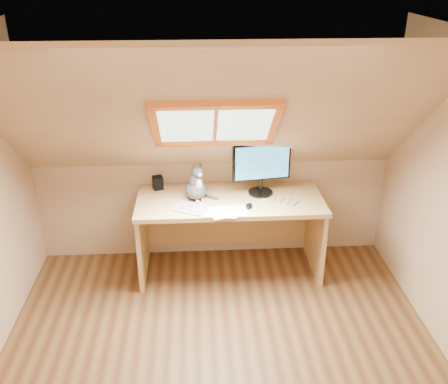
{
  "coord_description": "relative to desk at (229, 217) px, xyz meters",
  "views": [
    {
      "loc": [
        -0.16,
        -2.81,
        2.83
      ],
      "look_at": [
        0.07,
        1.0,
        1.04
      ],
      "focal_mm": 40.0,
      "sensor_mm": 36.0,
      "label": 1
    }
  ],
  "objects": [
    {
      "name": "monitor",
      "position": [
        0.3,
        0.01,
        0.53
      ],
      "size": [
        0.55,
        0.23,
        0.51
      ],
      "color": "black",
      "rests_on": "desk"
    },
    {
      "name": "ground",
      "position": [
        -0.15,
        -1.45,
        -0.56
      ],
      "size": [
        3.5,
        3.5,
        0.0
      ],
      "primitive_type": "plane",
      "color": "brown",
      "rests_on": "ground"
    },
    {
      "name": "papers",
      "position": [
        -0.1,
        -0.33,
        0.24
      ],
      "size": [
        0.35,
        0.3,
        0.01
      ],
      "color": "white",
      "rests_on": "desk"
    },
    {
      "name": "mouse",
      "position": [
        0.16,
        -0.27,
        0.25
      ],
      "size": [
        0.09,
        0.12,
        0.03
      ],
      "primitive_type": "ellipsoid",
      "rotation": [
        0.0,
        0.0,
        -0.31
      ],
      "color": "black",
      "rests_on": "desk"
    },
    {
      "name": "room_shell",
      "position": [
        -0.15,
        -1.55,
        0.87
      ],
      "size": [
        3.52,
        3.52,
        2.41
      ],
      "color": "tan",
      "rests_on": "ground"
    },
    {
      "name": "cat",
      "position": [
        -0.32,
        -0.06,
        0.37
      ],
      "size": [
        0.28,
        0.3,
        0.37
      ],
      "color": "#4B4542",
      "rests_on": "desk"
    },
    {
      "name": "cables",
      "position": [
        0.41,
        -0.19,
        0.24
      ],
      "size": [
        0.51,
        0.26,
        0.01
      ],
      "color": "silver",
      "rests_on": "desk"
    },
    {
      "name": "graphics_tablet",
      "position": [
        -0.37,
        -0.28,
        0.24
      ],
      "size": [
        0.35,
        0.32,
        0.01
      ],
      "primitive_type": "cube",
      "rotation": [
        0.0,
        0.0,
        -0.47
      ],
      "color": "#B2B2B7",
      "rests_on": "desk"
    },
    {
      "name": "desk_speaker",
      "position": [
        -0.68,
        0.18,
        0.3
      ],
      "size": [
        0.11,
        0.11,
        0.13
      ],
      "primitive_type": "cube",
      "rotation": [
        0.0,
        0.0,
        0.31
      ],
      "color": "black",
      "rests_on": "desk"
    },
    {
      "name": "desk",
      "position": [
        0.0,
        0.0,
        0.0
      ],
      "size": [
        1.74,
        0.76,
        0.8
      ],
      "color": "tan",
      "rests_on": "ground"
    }
  ]
}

